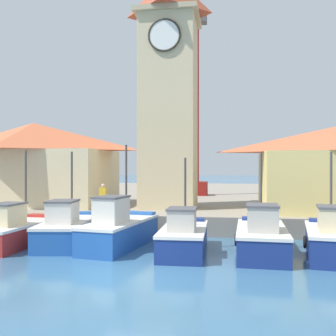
% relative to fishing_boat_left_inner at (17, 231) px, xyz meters
% --- Properties ---
extents(ground_plane, '(300.00, 300.00, 0.00)m').
position_rel_fishing_boat_left_inner_xyz_m(ground_plane, '(6.41, -4.06, -0.68)').
color(ground_plane, '#386689').
extents(quay_wharf, '(120.00, 40.00, 1.02)m').
position_rel_fishing_boat_left_inner_xyz_m(quay_wharf, '(6.41, 23.40, -0.17)').
color(quay_wharf, gray).
rests_on(quay_wharf, ground).
extents(fishing_boat_left_inner, '(2.02, 4.99, 4.34)m').
position_rel_fishing_boat_left_inner_xyz_m(fishing_boat_left_inner, '(0.00, 0.00, 0.00)').
color(fishing_boat_left_inner, '#AD2823').
rests_on(fishing_boat_left_inner, ground).
extents(fishing_boat_mid_left, '(2.61, 5.40, 4.30)m').
position_rel_fishing_boat_left_inner_xyz_m(fishing_boat_mid_left, '(2.13, 0.65, 0.04)').
color(fishing_boat_mid_left, '#2356A8').
rests_on(fishing_boat_mid_left, ground).
extents(fishing_boat_center, '(2.58, 5.42, 4.58)m').
position_rel_fishing_boat_left_inner_xyz_m(fishing_boat_center, '(4.69, 0.33, 0.11)').
color(fishing_boat_center, '#2356A8').
rests_on(fishing_boat_center, ground).
extents(fishing_boat_mid_right, '(1.98, 4.66, 3.96)m').
position_rel_fishing_boat_left_inner_xyz_m(fishing_boat_mid_right, '(7.63, -0.34, -0.00)').
color(fishing_boat_mid_right, navy).
rests_on(fishing_boat_mid_right, ground).
extents(fishing_boat_right_inner, '(2.18, 5.14, 4.19)m').
position_rel_fishing_boat_left_inner_xyz_m(fishing_boat_right_inner, '(10.80, -0.12, 0.04)').
color(fishing_boat_right_inner, navy).
rests_on(fishing_boat_right_inner, ground).
extents(fishing_boat_right_outer, '(2.57, 4.68, 4.19)m').
position_rel_fishing_boat_left_inner_xyz_m(fishing_boat_right_outer, '(13.50, -0.34, 0.05)').
color(fishing_boat_right_outer, navy).
rests_on(fishing_boat_right_outer, ground).
extents(clock_tower, '(3.85, 3.85, 16.36)m').
position_rel_fishing_boat_left_inner_xyz_m(clock_tower, '(5.74, 7.87, 8.09)').
color(clock_tower, beige).
rests_on(clock_tower, quay_wharf).
extents(warehouse_left, '(10.76, 7.01, 5.57)m').
position_rel_fishing_boat_left_inner_xyz_m(warehouse_left, '(-3.85, 8.74, 3.19)').
color(warehouse_left, beige).
rests_on(warehouse_left, quay_wharf).
extents(port_crane_far, '(3.75, 6.93, 19.37)m').
position_rel_fishing_boat_left_inner_xyz_m(port_crane_far, '(6.49, 18.77, 7.47)').
color(port_crane_far, maroon).
rests_on(port_crane_far, quay_wharf).
extents(dock_worker_near_tower, '(0.34, 0.22, 1.62)m').
position_rel_fishing_boat_left_inner_xyz_m(dock_worker_near_tower, '(2.66, 4.15, 1.19)').
color(dock_worker_near_tower, '#33333D').
rests_on(dock_worker_near_tower, quay_wharf).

